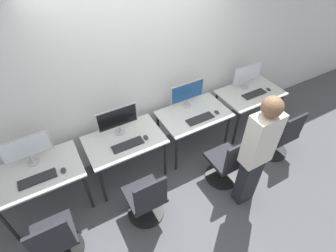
{
  "coord_description": "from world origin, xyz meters",
  "views": [
    {
      "loc": [
        -1.24,
        -2.08,
        3.18
      ],
      "look_at": [
        0.0,
        0.13,
        0.86
      ],
      "focal_mm": 28.0,
      "sensor_mm": 36.0,
      "label": 1
    }
  ],
  "objects_px": {
    "monitor_left": "(118,119)",
    "office_chair_far_right": "(279,138)",
    "keyboard_far_left": "(37,179)",
    "keyboard_right": "(200,119)",
    "mouse_right": "(217,112)",
    "office_chair_right": "(227,164)",
    "monitor_right": "(187,93)",
    "keyboard_far_right": "(254,94)",
    "office_chair_left": "(146,200)",
    "office_chair_far_left": "(57,241)",
    "person_right": "(257,152)",
    "keyboard_left": "(128,145)",
    "monitor_far_left": "(27,149)",
    "mouse_far_right": "(269,89)",
    "monitor_far_right": "(247,75)",
    "mouse_left": "(146,137)",
    "mouse_far_left": "(63,170)"
  },
  "relations": [
    {
      "from": "monitor_far_right",
      "to": "keyboard_left",
      "type": "bearing_deg",
      "value": -172.74
    },
    {
      "from": "monitor_far_left",
      "to": "office_chair_left",
      "type": "bearing_deg",
      "value": -41.71
    },
    {
      "from": "monitor_left",
      "to": "office_chair_right",
      "type": "relative_size",
      "value": 0.63
    },
    {
      "from": "keyboard_left",
      "to": "keyboard_far_right",
      "type": "height_order",
      "value": "same"
    },
    {
      "from": "monitor_left",
      "to": "office_chair_left",
      "type": "relative_size",
      "value": 0.63
    },
    {
      "from": "keyboard_right",
      "to": "monitor_far_left",
      "type": "bearing_deg",
      "value": 171.51
    },
    {
      "from": "mouse_far_right",
      "to": "keyboard_left",
      "type": "bearing_deg",
      "value": -179.43
    },
    {
      "from": "office_chair_far_left",
      "to": "keyboard_right",
      "type": "bearing_deg",
      "value": 14.4
    },
    {
      "from": "mouse_left",
      "to": "keyboard_far_right",
      "type": "xyz_separation_m",
      "value": [
        1.95,
        0.04,
        -0.01
      ]
    },
    {
      "from": "keyboard_far_left",
      "to": "office_chair_far_right",
      "type": "bearing_deg",
      "value": -11.2
    },
    {
      "from": "mouse_right",
      "to": "keyboard_left",
      "type": "bearing_deg",
      "value": 178.6
    },
    {
      "from": "mouse_left",
      "to": "monitor_right",
      "type": "height_order",
      "value": "monitor_right"
    },
    {
      "from": "keyboard_left",
      "to": "office_chair_far_left",
      "type": "bearing_deg",
      "value": -151.8
    },
    {
      "from": "keyboard_right",
      "to": "keyboard_far_right",
      "type": "bearing_deg",
      "value": 4.03
    },
    {
      "from": "office_chair_left",
      "to": "office_chair_far_right",
      "type": "xyz_separation_m",
      "value": [
        2.25,
        -0.01,
        0.0
      ]
    },
    {
      "from": "mouse_left",
      "to": "office_chair_far_left",
      "type": "bearing_deg",
      "value": -156.32
    },
    {
      "from": "keyboard_far_left",
      "to": "office_chair_left",
      "type": "xyz_separation_m",
      "value": [
        1.05,
        -0.64,
        -0.37
      ]
    },
    {
      "from": "monitor_far_right",
      "to": "office_chair_far_right",
      "type": "bearing_deg",
      "value": -91.77
    },
    {
      "from": "keyboard_right",
      "to": "keyboard_far_left",
      "type": "bearing_deg",
      "value": 179.04
    },
    {
      "from": "office_chair_far_left",
      "to": "monitor_left",
      "type": "xyz_separation_m",
      "value": [
        1.13,
        0.89,
        0.6
      ]
    },
    {
      "from": "mouse_far_left",
      "to": "monitor_far_right",
      "type": "relative_size",
      "value": 0.17
    },
    {
      "from": "office_chair_far_left",
      "to": "monitor_far_right",
      "type": "relative_size",
      "value": 1.59
    },
    {
      "from": "monitor_left",
      "to": "office_chair_far_right",
      "type": "relative_size",
      "value": 0.63
    },
    {
      "from": "person_right",
      "to": "mouse_far_right",
      "type": "distance_m",
      "value": 1.7
    },
    {
      "from": "office_chair_right",
      "to": "office_chair_left",
      "type": "bearing_deg",
      "value": 178.64
    },
    {
      "from": "keyboard_right",
      "to": "office_chair_far_right",
      "type": "height_order",
      "value": "office_chair_far_right"
    },
    {
      "from": "mouse_far_left",
      "to": "mouse_far_right",
      "type": "xyz_separation_m",
      "value": [
        3.33,
        0.04,
        0.0
      ]
    },
    {
      "from": "mouse_right",
      "to": "office_chair_right",
      "type": "height_order",
      "value": "office_chair_right"
    },
    {
      "from": "monitor_right",
      "to": "office_chair_far_right",
      "type": "xyz_separation_m",
      "value": [
        1.08,
        -0.98,
        -0.6
      ]
    },
    {
      "from": "monitor_far_left",
      "to": "mouse_right",
      "type": "relative_size",
      "value": 6.06
    },
    {
      "from": "keyboard_far_left",
      "to": "mouse_far_right",
      "type": "bearing_deg",
      "value": 0.29
    },
    {
      "from": "office_chair_far_right",
      "to": "office_chair_left",
      "type": "bearing_deg",
      "value": 179.64
    },
    {
      "from": "mouse_left",
      "to": "person_right",
      "type": "relative_size",
      "value": 0.05
    },
    {
      "from": "mouse_left",
      "to": "office_chair_far_right",
      "type": "height_order",
      "value": "office_chair_far_right"
    },
    {
      "from": "monitor_far_left",
      "to": "office_chair_left",
      "type": "xyz_separation_m",
      "value": [
        1.05,
        -0.93,
        -0.6
      ]
    },
    {
      "from": "keyboard_far_left",
      "to": "office_chair_right",
      "type": "relative_size",
      "value": 0.48
    },
    {
      "from": "mouse_left",
      "to": "office_chair_far_right",
      "type": "distance_m",
      "value": 2.07
    },
    {
      "from": "monitor_right",
      "to": "office_chair_left",
      "type": "bearing_deg",
      "value": -140.45
    },
    {
      "from": "keyboard_far_left",
      "to": "office_chair_left",
      "type": "relative_size",
      "value": 0.48
    },
    {
      "from": "mouse_far_left",
      "to": "office_chair_far_right",
      "type": "bearing_deg",
      "value": -11.83
    },
    {
      "from": "keyboard_right",
      "to": "person_right",
      "type": "height_order",
      "value": "person_right"
    },
    {
      "from": "monitor_left",
      "to": "keyboard_right",
      "type": "xyz_separation_m",
      "value": [
        1.11,
        -0.31,
        -0.23
      ]
    },
    {
      "from": "office_chair_far_left",
      "to": "mouse_far_right",
      "type": "height_order",
      "value": "office_chair_far_left"
    },
    {
      "from": "office_chair_far_left",
      "to": "office_chair_far_right",
      "type": "xyz_separation_m",
      "value": [
        3.32,
        -0.04,
        0.0
      ]
    },
    {
      "from": "monitor_far_right",
      "to": "office_chair_far_left",
      "type": "bearing_deg",
      "value": -165.14
    },
    {
      "from": "mouse_far_left",
      "to": "monitor_right",
      "type": "relative_size",
      "value": 0.17
    },
    {
      "from": "keyboard_right",
      "to": "keyboard_far_right",
      "type": "distance_m",
      "value": 1.11
    },
    {
      "from": "monitor_far_right",
      "to": "keyboard_far_right",
      "type": "height_order",
      "value": "monitor_far_right"
    },
    {
      "from": "keyboard_right",
      "to": "office_chair_right",
      "type": "height_order",
      "value": "office_chair_right"
    },
    {
      "from": "monitor_left",
      "to": "person_right",
      "type": "xyz_separation_m",
      "value": [
        1.19,
        -1.31,
        -0.02
      ]
    }
  ]
}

